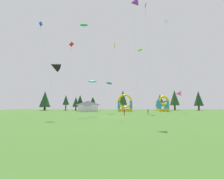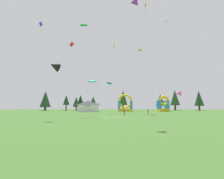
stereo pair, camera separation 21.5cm
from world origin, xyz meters
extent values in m
plane|color=#47752D|center=(0.00, 0.00, 0.00)|extent=(120.00, 120.00, 0.00)
pyramid|color=orange|center=(8.42, 0.64, 27.31)|extent=(0.41, 1.05, 1.03)
cylinder|color=orange|center=(8.49, 0.66, 26.14)|extent=(0.04, 0.04, 2.31)
cylinder|color=silver|center=(9.85, 2.60, 13.65)|extent=(2.72, 3.90, 27.30)
pyramid|color=red|center=(-14.60, 17.71, 23.81)|extent=(1.41, 0.60, 1.39)
cylinder|color=red|center=(-14.57, 17.81, 22.59)|extent=(0.04, 0.04, 2.42)
cylinder|color=silver|center=(-17.20, 21.87, 11.90)|extent=(5.26, 8.12, 23.81)
pyramid|color=blue|center=(-20.60, 6.78, 25.92)|extent=(0.71, 1.09, 1.04)
cylinder|color=blue|center=(-20.53, 6.75, 25.32)|extent=(0.04, 0.04, 1.15)
cylinder|color=silver|center=(-18.38, 7.69, 12.95)|extent=(4.31, 1.91, 25.90)
pyramid|color=white|center=(14.29, 3.35, 24.24)|extent=(0.92, 0.38, 0.91)
cylinder|color=white|center=(14.28, 3.29, 23.11)|extent=(0.04, 0.04, 2.28)
cylinder|color=silver|center=(16.27, 0.67, 12.12)|extent=(4.01, 5.24, 24.25)
ellipsoid|color=green|center=(-7.67, 5.24, 24.66)|extent=(2.30, 1.27, 0.84)
cylinder|color=silver|center=(-5.00, 5.73, 12.33)|extent=(5.35, 0.99, 24.66)
cone|color=#EA599E|center=(21.33, 16.44, 6.43)|extent=(2.26, 2.28, 1.76)
cylinder|color=silver|center=(21.66, 16.94, 3.22)|extent=(0.66, 1.02, 6.43)
ellipsoid|color=#0C7F7A|center=(-1.07, 13.97, 9.56)|extent=(2.48, 2.88, 0.95)
cylinder|color=silver|center=(0.15, 15.63, 4.78)|extent=(2.46, 3.34, 9.56)
pyramid|color=yellow|center=(1.10, -4.37, 15.38)|extent=(0.29, 1.08, 1.08)
cylinder|color=yellow|center=(1.02, -4.37, 14.63)|extent=(0.04, 0.04, 1.50)
cylinder|color=silver|center=(-0.47, -5.66, 7.69)|extent=(3.01, 2.61, 15.39)
cone|color=black|center=(-10.50, -7.75, 10.27)|extent=(2.71, 2.70, 2.15)
cylinder|color=silver|center=(-12.04, -6.14, 5.13)|extent=(3.10, 3.24, 10.27)
cone|color=purple|center=(4.41, -12.82, 19.66)|extent=(1.49, 1.47, 1.43)
cylinder|color=silver|center=(4.92, -9.35, 9.83)|extent=(1.04, 6.95, 19.67)
ellipsoid|color=#8CD826|center=(8.97, 14.80, 20.56)|extent=(1.79, 3.26, 0.97)
cylinder|color=silver|center=(8.29, 17.99, 10.28)|extent=(1.38, 6.39, 20.56)
ellipsoid|color=#19B7CC|center=(-4.62, 1.64, 8.49)|extent=(2.40, 1.36, 0.76)
cylinder|color=silver|center=(-5.54, 1.45, 4.25)|extent=(1.87, 0.39, 8.50)
cylinder|color=#B21E26|center=(10.12, 8.77, 0.39)|extent=(0.13, 0.13, 0.78)
cylinder|color=#B21E26|center=(10.09, 8.92, 0.39)|extent=(0.13, 0.13, 0.78)
cylinder|color=#B21E26|center=(10.10, 8.85, 1.08)|extent=(0.33, 0.33, 0.61)
sphere|color=#9E704C|center=(10.10, 8.85, 1.49)|extent=(0.21, 0.21, 0.21)
cylinder|color=#B21E26|center=(3.29, 6.21, 0.39)|extent=(0.14, 0.14, 0.77)
cylinder|color=#B21E26|center=(3.43, 6.17, 0.39)|extent=(0.14, 0.14, 0.77)
cylinder|color=navy|center=(3.36, 6.19, 1.08)|extent=(0.34, 0.34, 0.61)
sphere|color=brown|center=(3.36, 6.19, 1.49)|extent=(0.21, 0.21, 0.21)
cube|color=yellow|center=(4.61, 32.83, 0.53)|extent=(6.10, 3.51, 1.07)
cylinder|color=#268CD8|center=(2.05, 31.57, 2.64)|extent=(0.98, 0.98, 3.14)
cylinder|color=#268CD8|center=(7.17, 31.57, 2.64)|extent=(0.98, 0.98, 3.14)
cylinder|color=#268CD8|center=(2.05, 34.10, 2.64)|extent=(0.98, 0.98, 3.14)
cylinder|color=#268CD8|center=(7.17, 34.10, 2.64)|extent=(0.98, 0.98, 3.14)
torus|color=yellow|center=(4.61, 31.57, 4.21)|extent=(5.91, 0.79, 5.91)
cube|color=yellow|center=(20.31, 32.27, 0.53)|extent=(4.32, 4.94, 1.05)
cylinder|color=#268CD8|center=(18.75, 30.41, 2.74)|extent=(1.21, 1.21, 3.37)
cylinder|color=#268CD8|center=(21.86, 30.41, 2.74)|extent=(1.21, 1.21, 3.37)
cylinder|color=#268CD8|center=(18.75, 34.14, 2.74)|extent=(1.21, 1.21, 3.37)
cylinder|color=#268CD8|center=(21.86, 34.14, 2.74)|extent=(1.21, 1.21, 3.37)
torus|color=yellow|center=(20.31, 30.41, 4.42)|extent=(4.08, 0.97, 4.08)
cube|color=silver|center=(-10.18, 27.85, 1.32)|extent=(7.41, 3.90, 2.64)
pyramid|color=#3F3F47|center=(-10.18, 27.85, 3.48)|extent=(7.41, 3.90, 1.67)
cylinder|color=#4C331E|center=(-33.68, 41.78, 0.77)|extent=(0.94, 0.94, 1.54)
cone|color=#1E4221|center=(-33.68, 41.78, 5.41)|extent=(5.20, 5.20, 7.75)
cylinder|color=#4C331E|center=(-23.29, 41.37, 1.32)|extent=(0.56, 0.56, 2.63)
cone|color=#1E4221|center=(-23.29, 41.37, 5.01)|extent=(3.09, 3.09, 4.75)
cylinder|color=#4C331E|center=(-18.34, 40.98, 0.85)|extent=(0.59, 0.59, 1.70)
cone|color=#1E4221|center=(-18.34, 40.98, 4.09)|extent=(3.29, 3.29, 4.78)
cylinder|color=#4C331E|center=(-17.18, 44.84, 1.09)|extent=(0.66, 0.66, 2.18)
cone|color=#193819|center=(-17.18, 44.84, 4.89)|extent=(3.66, 3.66, 5.42)
cylinder|color=#4C331E|center=(-10.56, 43.31, 1.14)|extent=(0.62, 0.62, 2.27)
cone|color=#193819|center=(-10.56, 43.31, 4.49)|extent=(3.44, 3.44, 4.44)
cylinder|color=#4C331E|center=(4.13, 44.29, 1.28)|extent=(0.77, 0.77, 2.56)
cone|color=#234C1E|center=(4.13, 44.29, 6.15)|extent=(4.26, 4.26, 7.17)
cylinder|color=#4C331E|center=(21.38, 40.72, 1.05)|extent=(0.78, 0.78, 2.09)
cone|color=#1E4221|center=(21.38, 40.72, 4.81)|extent=(4.32, 4.32, 5.43)
cylinder|color=#4C331E|center=(29.65, 45.43, 1.20)|extent=(0.84, 0.84, 2.40)
cone|color=#234C1E|center=(29.65, 45.43, 6.19)|extent=(4.68, 4.68, 7.59)
cylinder|color=#4C331E|center=(40.60, 43.98, 1.09)|extent=(0.79, 0.79, 2.18)
cone|color=#1E4221|center=(40.60, 43.98, 5.78)|extent=(4.38, 4.38, 7.20)
camera|label=1|loc=(1.62, -39.64, 2.88)|focal=27.32mm
camera|label=2|loc=(1.84, -39.63, 2.88)|focal=27.32mm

